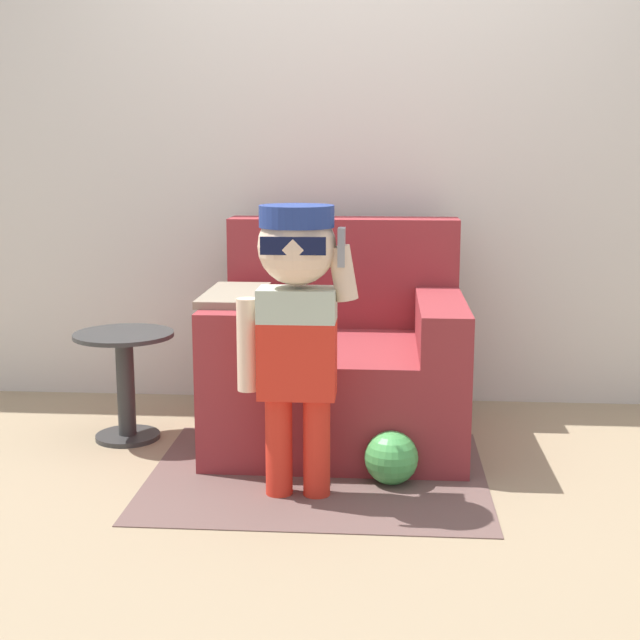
# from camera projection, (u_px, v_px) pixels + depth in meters

# --- Properties ---
(ground_plane) EXTENTS (10.00, 10.00, 0.00)m
(ground_plane) POSITION_uv_depth(u_px,v_px,m) (354.00, 441.00, 3.78)
(ground_plane) COLOR #998466
(wall_back) EXTENTS (10.00, 0.05, 2.60)m
(wall_back) POSITION_uv_depth(u_px,v_px,m) (361.00, 131.00, 4.20)
(wall_back) COLOR silver
(wall_back) RESTS_ON ground_plane
(armchair) EXTENTS (1.05, 0.96, 0.91)m
(armchair) POSITION_uv_depth(u_px,v_px,m) (339.00, 360.00, 3.81)
(armchair) COLOR maroon
(armchair) RESTS_ON ground_plane
(person_child) EXTENTS (0.42, 0.32, 1.03)m
(person_child) POSITION_uv_depth(u_px,v_px,m) (296.00, 306.00, 3.06)
(person_child) COLOR red
(person_child) RESTS_ON ground_plane
(side_table) EXTENTS (0.42, 0.42, 0.46)m
(side_table) POSITION_uv_depth(u_px,v_px,m) (125.00, 375.00, 3.76)
(side_table) COLOR #333333
(side_table) RESTS_ON ground_plane
(rug) EXTENTS (1.27, 1.05, 0.01)m
(rug) POSITION_uv_depth(u_px,v_px,m) (318.00, 474.00, 3.38)
(rug) COLOR brown
(rug) RESTS_ON ground_plane
(toy_ball) EXTENTS (0.20, 0.20, 0.20)m
(toy_ball) POSITION_uv_depth(u_px,v_px,m) (391.00, 458.00, 3.28)
(toy_ball) COLOR #4CB256
(toy_ball) RESTS_ON ground_plane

